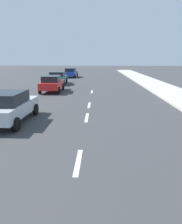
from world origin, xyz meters
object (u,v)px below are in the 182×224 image
(parked_car_teal, at_px, (58,78))
(parked_car_red, at_px, (52,83))
(parked_car_silver, at_px, (9,106))
(parked_car_blue, at_px, (71,72))

(parked_car_teal, bearing_deg, parked_car_red, -86.69)
(parked_car_red, xyz_separation_m, parked_car_teal, (-0.58, 6.22, 0.00))
(parked_car_red, relative_size, parked_car_teal, 0.94)
(parked_car_silver, relative_size, parked_car_red, 1.00)
(parked_car_silver, xyz_separation_m, parked_car_teal, (-0.58, 16.50, 0.00))
(parked_car_red, distance_m, parked_car_teal, 6.24)
(parked_car_red, distance_m, parked_car_blue, 16.28)
(parked_car_red, bearing_deg, parked_car_silver, -91.48)
(parked_car_blue, bearing_deg, parked_car_red, -87.11)
(parked_car_red, relative_size, parked_car_blue, 0.98)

